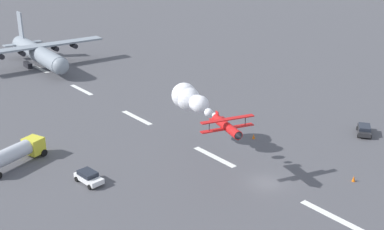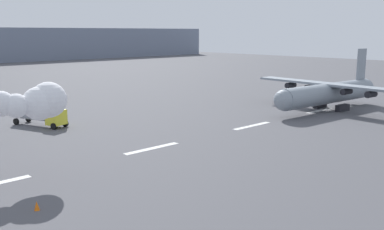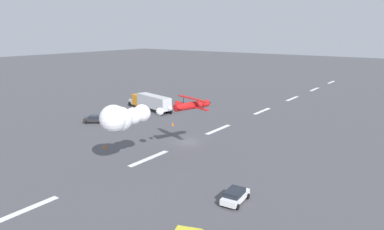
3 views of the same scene
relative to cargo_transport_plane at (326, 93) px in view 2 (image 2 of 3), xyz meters
name	(u,v)px [view 2 (image 2 of 3)]	position (x,y,z in m)	size (l,w,h in m)	color
runway_stripe_6	(152,148)	(-39.30, 0.62, -3.23)	(8.00, 0.90, 0.01)	white
runway_stripe_7	(252,126)	(-19.98, 0.62, -3.23)	(8.00, 0.90, 0.01)	white
runway_stripe_8	(320,111)	(-0.66, 0.62, -3.23)	(8.00, 0.90, 0.01)	white
cargo_transport_plane	(326,93)	(0.00, 0.00, 0.00)	(27.14, 30.40, 10.92)	gray
stunt_biplane_red	(25,103)	(-54.40, 1.17, 4.05)	(17.93, 8.68, 3.76)	red
fuel_tanker_truck	(40,114)	(-43.50, 22.75, -1.49)	(5.52, 9.32, 2.90)	yellow
traffic_cone_far	(37,206)	(-57.75, -8.09, -2.86)	(0.44, 0.44, 0.75)	orange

